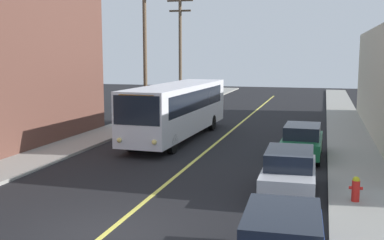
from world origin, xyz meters
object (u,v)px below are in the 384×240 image
(city_bus, at_px, (178,108))
(parked_car_silver, at_px, (289,171))
(utility_pole_mid, at_px, (145,42))
(parked_car_green, at_px, (302,141))
(utility_pole_far, at_px, (180,45))
(fire_hydrant, at_px, (356,188))

(city_bus, height_order, parked_car_silver, city_bus)
(utility_pole_mid, bearing_deg, parked_car_green, -38.87)
(city_bus, xyz_separation_m, utility_pole_far, (-4.47, 14.92, 3.91))
(utility_pole_mid, distance_m, fire_hydrant, 21.96)
(parked_car_green, bearing_deg, utility_pole_far, 122.65)
(parked_car_silver, relative_size, parked_car_green, 1.00)
(city_bus, relative_size, parked_car_green, 2.76)
(utility_pole_mid, relative_size, fire_hydrant, 12.39)
(city_bus, distance_m, parked_car_green, 8.16)
(parked_car_green, bearing_deg, city_bus, 154.60)
(parked_car_green, relative_size, fire_hydrant, 5.28)
(parked_car_silver, bearing_deg, utility_pole_far, 115.35)
(fire_hydrant, bearing_deg, city_bus, 132.16)
(parked_car_green, distance_m, utility_pole_mid, 15.83)
(fire_hydrant, bearing_deg, utility_pole_mid, 130.14)
(city_bus, relative_size, parked_car_silver, 2.75)
(utility_pole_far, height_order, fire_hydrant, utility_pole_far)
(parked_car_silver, bearing_deg, fire_hydrant, -18.44)
(parked_car_green, bearing_deg, parked_car_silver, -91.57)
(utility_pole_mid, relative_size, utility_pole_far, 1.02)
(parked_car_silver, bearing_deg, utility_pole_mid, 126.54)
(city_bus, relative_size, fire_hydrant, 14.54)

